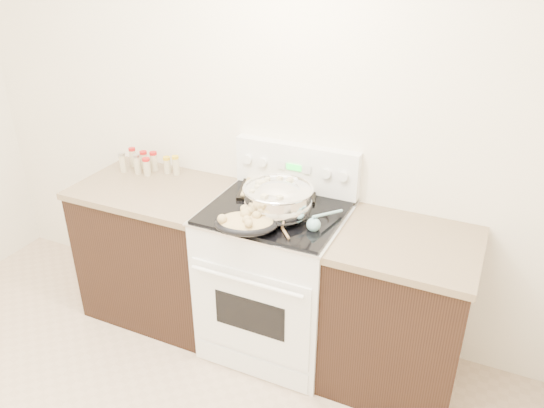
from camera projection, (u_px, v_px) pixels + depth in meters
The scene contains 9 objects.
counter_left at pixel (161, 249), 3.47m from camera, with size 0.93×0.67×0.92m.
counter_right at pixel (398, 313), 2.89m from camera, with size 0.73×0.67×0.92m.
kitchen_range at pixel (276, 277), 3.14m from camera, with size 0.78×0.73×1.22m.
mixing_bowl at pixel (278, 201), 2.83m from camera, with size 0.47×0.47×0.22m.
roasting_pan at pixel (246, 222), 2.70m from camera, with size 0.38×0.33×0.11m.
baking_sheet at pixel (279, 189), 3.13m from camera, with size 0.52×0.44×0.06m.
wooden_spoon at pixel (269, 227), 2.73m from camera, with size 0.19×0.22×0.04m.
blue_ladle at pixel (315, 223), 2.73m from camera, with size 0.13×0.25×0.09m.
spice_jars at pixel (147, 162), 3.43m from camera, with size 0.38×0.15×0.13m.
Camera 1 is at (1.42, -0.95, 2.31)m, focal length 35.00 mm.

